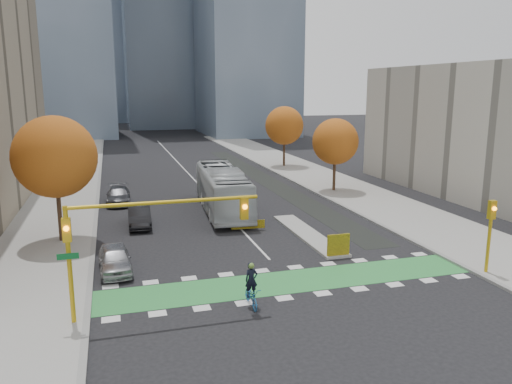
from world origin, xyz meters
TOP-DOWN VIEW (x-y plane):
  - ground at (0.00, 0.00)m, footprint 300.00×300.00m
  - sidewalk_west at (-13.50, 20.00)m, footprint 7.00×120.00m
  - sidewalk_east at (13.50, 20.00)m, footprint 7.00×120.00m
  - curb_west at (-10.00, 20.00)m, footprint 0.30×120.00m
  - curb_east at (10.00, 20.00)m, footprint 0.30×120.00m
  - bike_crossing at (0.00, 1.50)m, footprint 20.00×3.00m
  - centre_line at (0.00, 40.00)m, footprint 0.15×70.00m
  - bike_lane_paint at (7.50, 30.00)m, footprint 2.50×50.00m
  - median_island at (4.00, 9.00)m, footprint 1.60×10.00m
  - hazard_board at (4.00, 4.20)m, footprint 1.40×0.12m
  - tree_west at (-12.00, 12.00)m, footprint 5.20×5.20m
  - tree_east_near at (12.00, 22.00)m, footprint 4.40×4.40m
  - tree_east_far at (12.50, 38.00)m, footprint 4.80×4.80m
  - traffic_signal_west at (-7.93, -0.51)m, footprint 8.53×0.56m
  - traffic_signal_east at (10.50, -0.51)m, footprint 0.35×0.43m
  - cyclist at (-2.75, -0.79)m, footprint 0.65×1.82m
  - bus at (-0.07, 17.38)m, footprint 3.94×13.05m
  - parked_car_a at (-8.72, 5.53)m, footprint 1.90×4.29m
  - parked_car_b at (-6.89, 14.55)m, footprint 1.66×4.52m
  - parked_car_c at (-8.20, 22.52)m, footprint 2.18×4.95m

SIDE VIEW (x-z plane):
  - ground at x=0.00m, z-range 0.00..0.00m
  - centre_line at x=0.00m, z-range 0.00..0.01m
  - bike_lane_paint at x=7.50m, z-range 0.00..0.01m
  - bike_crossing at x=0.00m, z-range 0.00..0.01m
  - sidewalk_west at x=-13.50m, z-range 0.00..0.15m
  - sidewalk_east at x=13.50m, z-range 0.00..0.15m
  - curb_west at x=-10.00m, z-range -0.01..0.15m
  - curb_east at x=10.00m, z-range -0.01..0.15m
  - median_island at x=4.00m, z-range 0.00..0.16m
  - cyclist at x=-2.75m, z-range -0.35..1.74m
  - parked_car_c at x=-8.20m, z-range 0.00..1.42m
  - parked_car_a at x=-8.72m, z-range 0.00..1.44m
  - parked_car_b at x=-6.89m, z-range 0.00..1.48m
  - hazard_board at x=4.00m, z-range 0.15..1.45m
  - bus at x=-0.07m, z-range 0.00..3.58m
  - traffic_signal_east at x=10.50m, z-range 0.68..4.78m
  - traffic_signal_west at x=-7.93m, z-range 1.43..6.63m
  - tree_east_near at x=12.00m, z-range 1.33..8.40m
  - tree_east_far at x=12.50m, z-range 1.42..9.07m
  - tree_west at x=-12.00m, z-range 1.50..9.73m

